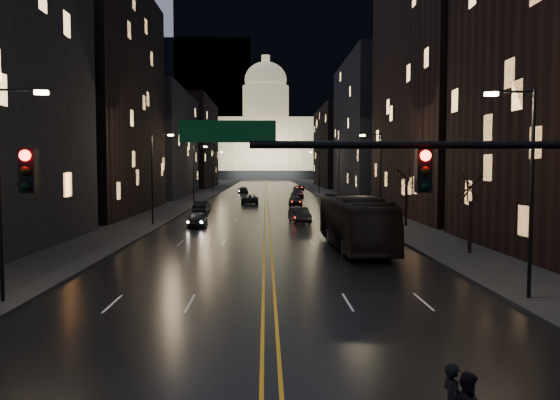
{
  "coord_description": "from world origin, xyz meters",
  "views": [
    {
      "loc": [
        -0.14,
        -12.5,
        5.7
      ],
      "look_at": [
        0.56,
        13.91,
        4.08
      ],
      "focal_mm": 35.0,
      "sensor_mm": 36.0,
      "label": 1
    }
  ],
  "objects": [
    {
      "name": "road",
      "position": [
        0.0,
        130.0,
        0.01
      ],
      "size": [
        20.0,
        320.0,
        0.02
      ],
      "primitive_type": "cube",
      "color": "black",
      "rests_on": "ground"
    },
    {
      "name": "sidewalk_left",
      "position": [
        -14.0,
        130.0,
        0.08
      ],
      "size": [
        8.0,
        320.0,
        0.16
      ],
      "primitive_type": "cube",
      "color": "black",
      "rests_on": "ground"
    },
    {
      "name": "sidewalk_right",
      "position": [
        14.0,
        130.0,
        0.08
      ],
      "size": [
        8.0,
        320.0,
        0.16
      ],
      "primitive_type": "cube",
      "color": "black",
      "rests_on": "ground"
    },
    {
      "name": "center_line",
      "position": [
        0.0,
        130.0,
        0.03
      ],
      "size": [
        0.62,
        320.0,
        0.01
      ],
      "primitive_type": "cube",
      "color": "orange",
      "rests_on": "road"
    },
    {
      "name": "building_left_mid",
      "position": [
        -21.0,
        54.0,
        14.0
      ],
      "size": [
        12.0,
        30.0,
        28.0
      ],
      "primitive_type": "cube",
      "color": "black",
      "rests_on": "ground"
    },
    {
      "name": "building_left_far",
      "position": [
        -21.0,
        92.0,
        10.0
      ],
      "size": [
        12.0,
        34.0,
        20.0
      ],
      "primitive_type": "cube",
      "color": "black",
      "rests_on": "ground"
    },
    {
      "name": "building_left_dist",
      "position": [
        -21.0,
        140.0,
        12.0
      ],
      "size": [
        12.0,
        40.0,
        24.0
      ],
      "primitive_type": "cube",
      "color": "black",
      "rests_on": "ground"
    },
    {
      "name": "building_right_tall",
      "position": [
        21.0,
        50.0,
        19.0
      ],
      "size": [
        12.0,
        30.0,
        38.0
      ],
      "primitive_type": "cube",
      "color": "black",
      "rests_on": "ground"
    },
    {
      "name": "building_right_mid",
      "position": [
        21.0,
        92.0,
        13.0
      ],
      "size": [
        12.0,
        34.0,
        26.0
      ],
      "primitive_type": "cube",
      "color": "black",
      "rests_on": "ground"
    },
    {
      "name": "building_right_dist",
      "position": [
        21.0,
        140.0,
        11.0
      ],
      "size": [
        12.0,
        40.0,
        22.0
      ],
      "primitive_type": "cube",
      "color": "black",
      "rests_on": "ground"
    },
    {
      "name": "mountain_ridge",
      "position": [
        40.0,
        380.0,
        65.0
      ],
      "size": [
        520.0,
        60.0,
        130.0
      ],
      "primitive_type": "cube",
      "color": "black",
      "rests_on": "ground"
    },
    {
      "name": "capitol",
      "position": [
        0.0,
        250.0,
        17.15
      ],
      "size": [
        90.0,
        50.0,
        58.5
      ],
      "color": "black",
      "rests_on": "ground"
    },
    {
      "name": "traffic_signal",
      "position": [
        5.91,
        -0.0,
        5.1
      ],
      "size": [
        17.29,
        0.45,
        7.0
      ],
      "color": "black",
      "rests_on": "ground"
    },
    {
      "name": "streetlamp_right_near",
      "position": [
        10.81,
        10.0,
        5.08
      ],
      "size": [
        2.13,
        0.25,
        9.0
      ],
      "color": "black",
      "rests_on": "ground"
    },
    {
      "name": "streetlamp_left_near",
      "position": [
        -10.81,
        10.0,
        5.08
      ],
      "size": [
        2.13,
        0.25,
        9.0
      ],
      "color": "black",
      "rests_on": "ground"
    },
    {
      "name": "streetlamp_right_mid",
      "position": [
        10.81,
        40.0,
        5.08
      ],
      "size": [
        2.13,
        0.25,
        9.0
      ],
      "color": "black",
      "rests_on": "ground"
    },
    {
      "name": "streetlamp_left_mid",
      "position": [
        -10.81,
        40.0,
        5.08
      ],
      "size": [
        2.13,
        0.25,
        9.0
      ],
      "color": "black",
      "rests_on": "ground"
    },
    {
      "name": "streetlamp_right_far",
      "position": [
        10.81,
        70.0,
        5.08
      ],
      "size": [
        2.13,
        0.25,
        9.0
      ],
      "color": "black",
      "rests_on": "ground"
    },
    {
      "name": "streetlamp_left_far",
      "position": [
        -10.81,
        70.0,
        5.08
      ],
      "size": [
        2.13,
        0.25,
        9.0
      ],
      "color": "black",
      "rests_on": "ground"
    },
    {
      "name": "streetlamp_right_dist",
      "position": [
        10.81,
        100.0,
        5.08
      ],
      "size": [
        2.13,
        0.25,
        9.0
      ],
      "color": "black",
      "rests_on": "ground"
    },
    {
      "name": "streetlamp_left_dist",
      "position": [
        -10.81,
        100.0,
        5.08
      ],
      "size": [
        2.13,
        0.25,
        9.0
      ],
      "color": "black",
      "rests_on": "ground"
    },
    {
      "name": "tree_right_mid",
      "position": [
        13.0,
        22.0,
        4.53
      ],
      "size": [
        2.4,
        2.4,
        6.65
      ],
      "color": "black",
      "rests_on": "ground"
    },
    {
      "name": "tree_right_far",
      "position": [
        13.0,
        38.0,
        4.53
      ],
      "size": [
        2.4,
        2.4,
        6.65
      ],
      "color": "black",
      "rests_on": "ground"
    },
    {
      "name": "bus",
      "position": [
        6.08,
        25.0,
        1.84
      ],
      "size": [
        3.56,
        13.34,
        3.69
      ],
      "primitive_type": "imported",
      "rotation": [
        0.0,
        0.0,
        0.04
      ],
      "color": "black",
      "rests_on": "ground"
    },
    {
      "name": "oncoming_car_a",
      "position": [
        -6.55,
        38.77,
        0.75
      ],
      "size": [
        2.06,
        4.53,
        1.51
      ],
      "primitive_type": "imported",
      "rotation": [
        0.0,
        0.0,
        3.21
      ],
      "color": "black",
      "rests_on": "ground"
    },
    {
      "name": "oncoming_car_b",
      "position": [
        -8.02,
        54.89,
        0.76
      ],
      "size": [
        1.77,
        4.67,
        1.52
      ],
      "primitive_type": "imported",
      "rotation": [
        0.0,
        0.0,
        3.11
      ],
      "color": "black",
      "rests_on": "ground"
    },
    {
      "name": "oncoming_car_c",
      "position": [
        -2.5,
        70.31,
        0.76
      ],
      "size": [
        2.58,
        5.52,
        1.53
      ],
      "primitive_type": "imported",
      "rotation": [
        0.0,
        0.0,
        3.15
      ],
      "color": "black",
      "rests_on": "ground"
    },
    {
      "name": "oncoming_car_d",
      "position": [
        -4.93,
        102.09,
        0.73
      ],
      "size": [
        2.57,
        5.2,
        1.45
      ],
      "primitive_type": "imported",
      "rotation": [
        0.0,
        0.0,
        3.25
      ],
      "color": "black",
      "rests_on": "ground"
    },
    {
      "name": "receding_car_a",
      "position": [
        3.31,
        42.52,
        0.78
      ],
      "size": [
        2.23,
        4.92,
        1.57
      ],
      "primitive_type": "imported",
      "rotation": [
        0.0,
        0.0,
        0.12
      ],
      "color": "black",
      "rests_on": "ground"
    },
    {
      "name": "receding_car_b",
      "position": [
        4.16,
        66.27,
        0.8
      ],
      "size": [
        1.91,
        4.69,
        1.59
      ],
      "primitive_type": "imported",
      "rotation": [
        0.0,
        0.0,
        0.01
      ],
      "color": "black",
      "rests_on": "ground"
    },
    {
      "name": "receding_car_c",
      "position": [
        5.58,
        85.75,
        0.77
      ],
      "size": [
        2.17,
        5.28,
        1.53
      ],
      "primitive_type": "imported",
      "rotation": [
        0.0,
        0.0,
        -0.0
      ],
      "color": "black",
      "rests_on": "ground"
    },
    {
      "name": "receding_car_d",
      "position": [
        7.93,
        118.95,
        0.62
      ],
      "size": [
        2.63,
        4.69,
        1.24
      ],
      "primitive_type": "imported",
      "rotation": [
        0.0,
        0.0,
        0.13
      ],
      "color": "black",
      "rests_on": "ground"
    }
  ]
}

